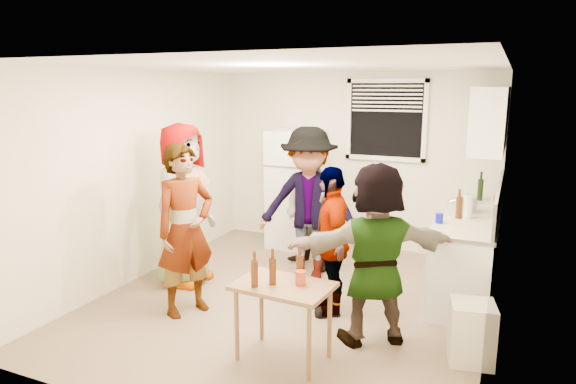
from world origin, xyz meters
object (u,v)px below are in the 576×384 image
at_px(trash_bin, 471,334).
at_px(beer_bottle_table, 255,287).
at_px(guest_back_left, 312,268).
at_px(blue_cup, 439,223).
at_px(guest_stripe, 189,311).
at_px(guest_orange, 372,340).
at_px(beer_bottle_counter, 458,218).
at_px(guest_grey, 186,281).
at_px(refrigerator, 296,189).
at_px(wine_bottle, 479,200).
at_px(guest_black, 330,311).
at_px(guest_back_right, 308,277).
at_px(kettle, 466,212).
at_px(serving_table, 283,358).
at_px(red_cup, 300,284).

distance_m(trash_bin, beer_bottle_table, 1.88).
relative_size(beer_bottle_table, guest_back_left, 0.14).
bearing_deg(blue_cup, guest_stripe, -151.80).
relative_size(blue_cup, guest_orange, 0.06).
xyz_separation_m(beer_bottle_counter, guest_grey, (-2.99, -0.85, -0.90)).
bearing_deg(refrigerator, guest_back_left, -55.18).
bearing_deg(wine_bottle, guest_black, -122.87).
distance_m(refrigerator, guest_stripe, 2.70).
xyz_separation_m(wine_bottle, guest_orange, (-0.71, -2.41, -0.90)).
distance_m(guest_grey, guest_back_right, 1.48).
height_order(wine_bottle, blue_cup, wine_bottle).
height_order(refrigerator, guest_grey, refrigerator).
distance_m(kettle, guest_stripe, 3.27).
bearing_deg(trash_bin, guest_orange, 178.02).
xyz_separation_m(wine_bottle, guest_back_left, (-1.92, -0.85, -0.90)).
relative_size(wine_bottle, beer_bottle_counter, 1.13).
distance_m(guest_stripe, guest_black, 1.48).
bearing_deg(guest_black, beer_bottle_table, -41.02).
bearing_deg(guest_back_right, guest_back_left, 92.05).
distance_m(trash_bin, guest_back_left, 2.62).
bearing_deg(guest_black, refrigerator, -177.64).
bearing_deg(guest_grey, blue_cup, -78.92).
height_order(refrigerator, guest_stripe, refrigerator).
relative_size(guest_grey, guest_stripe, 1.08).
xyz_separation_m(kettle, guest_black, (-1.18, -1.27, -0.90)).
bearing_deg(serving_table, guest_stripe, 160.47).
bearing_deg(guest_back_left, guest_stripe, -88.71).
relative_size(refrigerator, kettle, 6.37).
relative_size(refrigerator, guest_back_right, 0.92).
relative_size(refrigerator, red_cup, 14.11).
xyz_separation_m(serving_table, guest_black, (0.05, 1.06, 0.00)).
xyz_separation_m(guest_back_left, guest_black, (0.64, -1.13, 0.00)).
distance_m(serving_table, beer_bottle_table, 0.72).
height_order(guest_back_left, guest_orange, guest_back_left).
relative_size(beer_bottle_table, guest_back_right, 0.12).
bearing_deg(beer_bottle_counter, trash_bin, -78.01).
xyz_separation_m(kettle, guest_back_left, (-1.82, -0.15, -0.90)).
relative_size(refrigerator, guest_grey, 0.89).
height_order(refrigerator, beer_bottle_counter, refrigerator).
bearing_deg(guest_back_right, guest_grey, -160.69).
height_order(kettle, beer_bottle_table, kettle).
bearing_deg(guest_back_right, serving_table, -84.87).
height_order(blue_cup, serving_table, blue_cup).
relative_size(refrigerator, guest_orange, 1.02).
height_order(blue_cup, trash_bin, blue_cup).
xyz_separation_m(beer_bottle_counter, trash_bin, (0.29, -1.39, -0.65)).
xyz_separation_m(refrigerator, beer_bottle_counter, (2.35, -1.03, 0.05)).
xyz_separation_m(trash_bin, guest_grey, (-3.28, 0.54, -0.25)).
bearing_deg(refrigerator, guest_grey, -108.77).
bearing_deg(serving_table, red_cup, 21.67).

